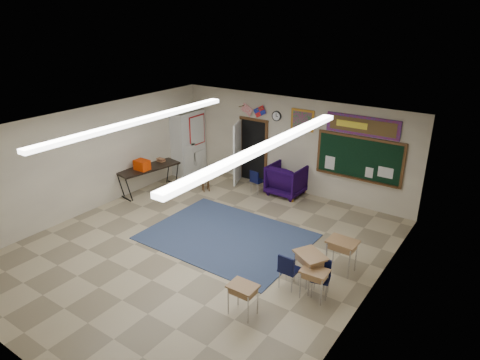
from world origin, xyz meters
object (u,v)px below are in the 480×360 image
Objects in this scene: student_desk_front_right at (341,254)px; wooden_stool at (206,182)px; student_desk_front_left at (310,268)px; wingback_armchair at (287,179)px; folding_table at (149,178)px.

wooden_stool is at bearing 162.96° from student_desk_front_right.
wingback_armchair is at bearing 154.31° from student_desk_front_left.
folding_table is (-3.70, -2.33, -0.04)m from wingback_armchair.
folding_table reaches higher than wingback_armchair.
student_desk_front_left is at bearing -28.39° from wooden_stool.
student_desk_front_left is (2.76, -3.98, -0.05)m from wingback_armchair.
wooden_stool is at bearing -178.82° from student_desk_front_left.
wingback_armchair is 2.60m from wooden_stool.
wooden_stool is at bearing 30.83° from wingback_armchair.
student_desk_front_left is at bearing 126.17° from wingback_armchair.
folding_table is (-6.78, 0.74, 0.02)m from student_desk_front_right.
student_desk_front_left is 1.05× the size of student_desk_front_right.
folding_table reaches higher than student_desk_front_left.
wingback_armchair is at bearing 43.04° from folding_table.
folding_table reaches higher than wooden_stool.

